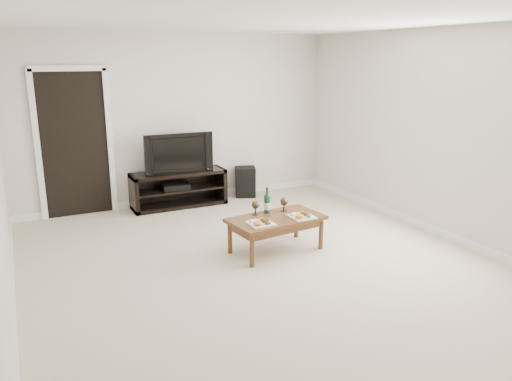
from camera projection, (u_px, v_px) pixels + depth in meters
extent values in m
plane|color=beige|center=(258.00, 262.00, 5.63)|extent=(5.50, 5.50, 0.00)
cube|color=beige|center=(178.00, 120.00, 7.69)|extent=(5.00, 0.04, 2.60)
cube|color=white|center=(258.00, 17.00, 4.95)|extent=(5.00, 5.50, 0.04)
cube|color=black|center=(75.00, 145.00, 7.08)|extent=(0.90, 0.02, 2.05)
cube|color=black|center=(179.00, 189.00, 7.67)|extent=(1.44, 0.45, 0.55)
imported|color=black|center=(177.00, 152.00, 7.52)|extent=(1.05, 0.18, 0.60)
cube|color=black|center=(176.00, 186.00, 7.63)|extent=(0.44, 0.36, 0.08)
cube|color=black|center=(245.00, 182.00, 8.24)|extent=(0.42, 0.42, 0.49)
cube|color=brown|center=(276.00, 234.00, 5.90)|extent=(1.17, 0.73, 0.42)
cube|color=white|center=(261.00, 222.00, 5.59)|extent=(0.27, 0.27, 0.07)
cube|color=white|center=(302.00, 215.00, 5.83)|extent=(0.27, 0.27, 0.07)
cylinder|color=#0F371F|center=(267.00, 199.00, 5.97)|extent=(0.07, 0.07, 0.35)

